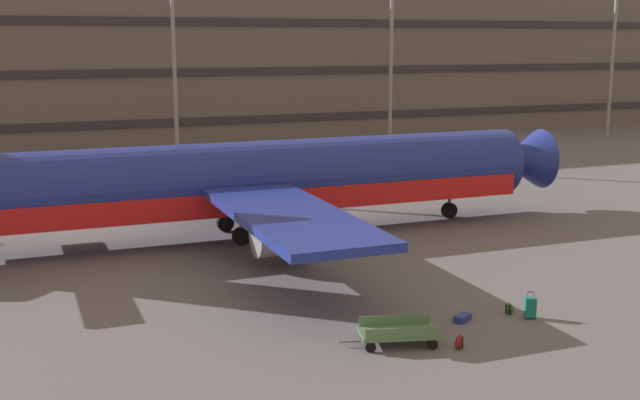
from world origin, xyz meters
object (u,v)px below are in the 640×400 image
airliner (247,181)px  baggage_cart (398,333)px  backpack_small (459,342)px  suitcase_red (530,307)px  backpack_teal (510,309)px  suitcase_purple (462,318)px

airliner → baggage_cart: size_ratio=10.89×
backpack_small → baggage_cart: size_ratio=0.16×
backpack_small → suitcase_red: bearing=21.8°
backpack_teal → suitcase_red: bearing=-57.9°
airliner → suitcase_purple: (3.60, -15.17, -2.84)m
suitcase_red → baggage_cart: suitcase_red is taller
suitcase_purple → baggage_cart: size_ratio=0.25×
suitcase_purple → backpack_small: backpack_small is taller
backpack_teal → baggage_cart: bearing=-167.5°
baggage_cart → airliner: bearing=91.2°
suitcase_red → backpack_teal: bearing=122.1°
suitcase_red → baggage_cart: (-5.71, -0.51, 0.00)m
suitcase_purple → backpack_small: size_ratio=1.58×
airliner → suitcase_purple: bearing=-76.6°
suitcase_red → airliner: bearing=110.9°
backpack_teal → baggage_cart: size_ratio=0.14×
suitcase_purple → backpack_small: 2.75m
airliner → suitcase_purple: airliner is taller
airliner → suitcase_red: airliner is taller
suitcase_red → baggage_cart: size_ratio=0.30×
backpack_teal → backpack_small: size_ratio=0.86×
suitcase_red → backpack_teal: 0.82m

